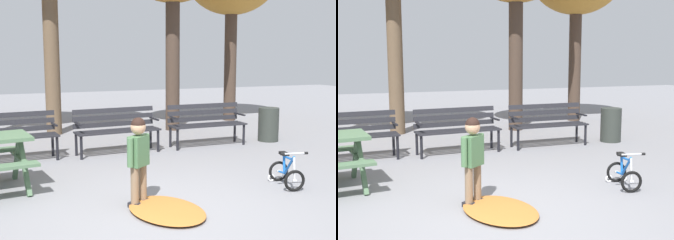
{
  "view_description": "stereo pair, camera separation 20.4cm",
  "coord_description": "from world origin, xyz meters",
  "views": [
    {
      "loc": [
        -1.87,
        -4.58,
        1.84
      ],
      "look_at": [
        0.74,
        1.7,
        0.85
      ],
      "focal_mm": 47.6,
      "sensor_mm": 36.0,
      "label": 1
    },
    {
      "loc": [
        -1.68,
        -4.66,
        1.84
      ],
      "look_at": [
        0.74,
        1.7,
        0.85
      ],
      "focal_mm": 47.6,
      "sensor_mm": 36.0,
      "label": 2
    }
  ],
  "objects": [
    {
      "name": "ground",
      "position": [
        0.0,
        0.0,
        0.0
      ],
      "size": [
        36.0,
        36.0,
        0.0
      ],
      "primitive_type": "plane",
      "color": "gray"
    },
    {
      "name": "park_bench_left",
      "position": [
        -1.48,
        3.48,
        0.51
      ],
      "size": [
        1.63,
        0.58,
        0.85
      ],
      "color": "#232328",
      "rests_on": "ground"
    },
    {
      "name": "park_bench_right",
      "position": [
        0.42,
        3.45,
        0.51
      ],
      "size": [
        1.62,
        0.55,
        0.85
      ],
      "color": "#232328",
      "rests_on": "ground"
    },
    {
      "name": "park_bench_far_right",
      "position": [
        2.32,
        3.46,
        0.51
      ],
      "size": [
        1.6,
        0.46,
        0.85
      ],
      "color": "#232328",
      "rests_on": "ground"
    },
    {
      "name": "child_standing",
      "position": [
        -0.17,
        0.44,
        0.65
      ],
      "size": [
        0.35,
        0.29,
        1.1
      ],
      "color": "#7F664C",
      "rests_on": "ground"
    },
    {
      "name": "kids_bicycle",
      "position": [
        2.03,
        0.43,
        0.2
      ],
      "size": [
        0.46,
        0.61,
        0.54
      ],
      "color": "black",
      "rests_on": "ground"
    },
    {
      "name": "leaf_pile",
      "position": [
        0.05,
        0.08,
        0.04
      ],
      "size": [
        0.98,
        1.26,
        0.07
      ],
      "primitive_type": "ellipsoid",
      "rotation": [
        0.0,
        0.0,
        1.74
      ],
      "color": "#B26B2D",
      "rests_on": "ground"
    },
    {
      "name": "trash_bin",
      "position": [
        3.8,
        3.37,
        0.36
      ],
      "size": [
        0.44,
        0.44,
        0.72
      ],
      "primitive_type": "cylinder",
      "color": "#2D332D",
      "rests_on": "ground"
    }
  ]
}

